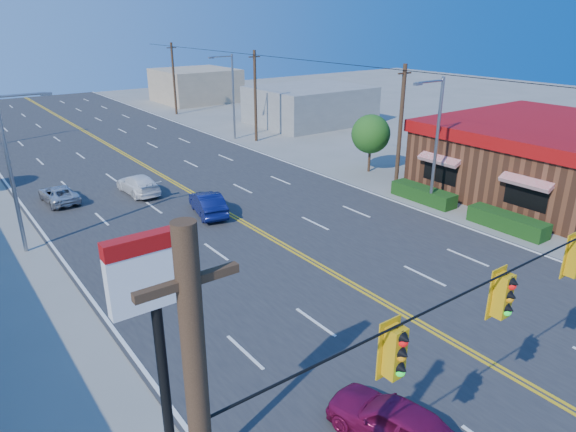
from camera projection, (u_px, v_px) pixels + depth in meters
ground at (559, 405)px, 15.92m from camera, size 160.00×160.00×0.00m
road at (231, 216)px, 30.92m from camera, size 20.00×120.00×0.06m
kfc at (542, 155)px, 35.04m from camera, size 16.30×12.40×4.70m
pizza_hut_sign at (157, 320)px, 10.96m from camera, size 1.90×0.30×6.85m
streetlight_se at (435, 137)px, 30.74m from camera, size 2.55×0.25×8.00m
streetlight_ne at (231, 92)px, 48.75m from camera, size 2.55×0.25×8.00m
streetlight_sw at (14, 165)px, 24.83m from camera, size 2.55×0.25×8.00m
utility_pole_near at (400, 128)px, 34.64m from camera, size 0.28×0.28×8.40m
utility_pole_mid at (255, 97)px, 48.14m from camera, size 0.28×0.28×8.40m
utility_pole_far at (174, 79)px, 61.65m from camera, size 0.28×0.28×8.40m
tree_kfc_rear at (371, 134)px, 38.82m from camera, size 2.94×2.94×4.41m
bld_east_mid at (310, 105)px, 57.36m from camera, size 12.00×10.00×4.00m
bld_east_far at (196, 85)px, 72.14m from camera, size 10.00×10.00×4.40m
car_magenta at (395, 424)px, 14.23m from camera, size 2.37×4.27×1.37m
car_blue at (208, 204)px, 30.88m from camera, size 2.33×4.35×1.36m
car_white at (138, 185)px, 34.58m from camera, size 1.90×4.42×1.27m
car_silver at (59, 195)px, 32.95m from camera, size 1.94×3.96×1.08m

